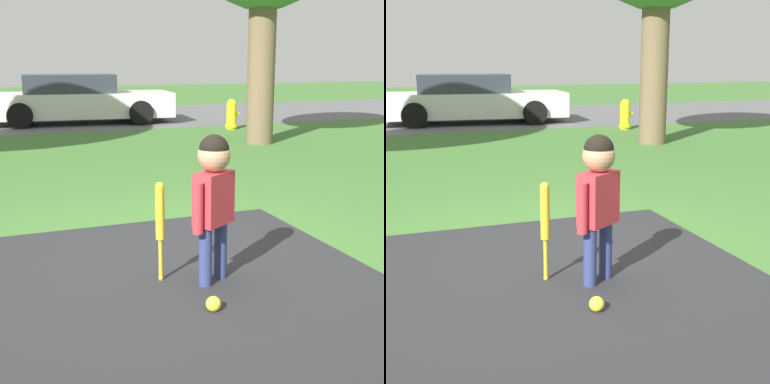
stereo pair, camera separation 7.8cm
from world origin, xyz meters
The scene contains 7 objects.
ground_plane centered at (0.00, 0.00, 0.00)m, with size 60.00×60.00×0.00m, color #3D6B2D.
street_strip centered at (0.00, 10.84, 0.00)m, with size 40.00×6.00×0.01m.
child centered at (0.12, -0.53, 0.66)m, with size 0.36×0.28×1.02m.
baseball_bat centered at (-0.21, -0.38, 0.45)m, with size 0.06×0.06×0.70m.
sports_ball centered at (-0.06, -0.94, 0.05)m, with size 0.09×0.09×0.09m.
fire_hydrant centered at (3.88, 7.20, 0.33)m, with size 0.31×0.28×0.67m.
parked_car centered at (0.86, 9.62, 0.56)m, with size 4.58×2.13×1.18m.
Camera 2 is at (-1.17, -3.70, 1.47)m, focal length 50.00 mm.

